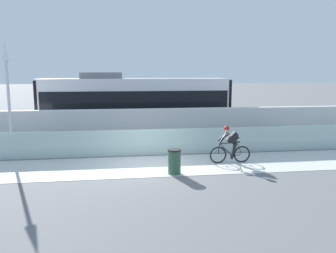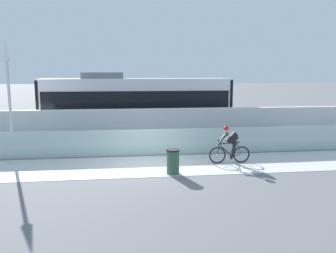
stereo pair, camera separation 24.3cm
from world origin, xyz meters
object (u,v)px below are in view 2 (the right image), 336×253
at_px(tram, 137,105).
at_px(trash_bin, 173,162).
at_px(lamp_post_antenna, 8,84).
at_px(cyclist_on_bike, 230,145).

relative_size(tram, trash_bin, 11.52).
bearing_deg(trash_bin, lamp_post_antenna, 153.55).
xyz_separation_m(tram, cyclist_on_bike, (3.70, -6.85, -1.11)).
bearing_deg(lamp_post_antenna, trash_bin, -26.45).
relative_size(tram, lamp_post_antenna, 2.13).
height_order(lamp_post_antenna, trash_bin, lamp_post_antenna).
xyz_separation_m(cyclist_on_bike, lamp_post_antenna, (-9.44, 2.15, 2.51)).
height_order(tram, lamp_post_antenna, lamp_post_antenna).
bearing_deg(tram, lamp_post_antenna, -140.68).
bearing_deg(lamp_post_antenna, cyclist_on_bike, -12.84).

